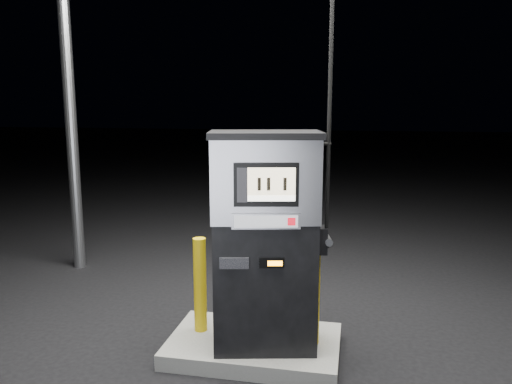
# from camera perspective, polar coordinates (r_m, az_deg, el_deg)

# --- Properties ---
(ground) EXTENTS (80.00, 80.00, 0.00)m
(ground) POSITION_cam_1_polar(r_m,az_deg,el_deg) (5.00, -0.22, -17.93)
(ground) COLOR black
(ground) RESTS_ON ground
(pump_island) EXTENTS (1.60, 1.00, 0.15)m
(pump_island) POSITION_cam_1_polar(r_m,az_deg,el_deg) (4.96, -0.22, -17.17)
(pump_island) COLOR #60605B
(pump_island) RESTS_ON ground
(fuel_dispenser) EXTENTS (1.13, 0.77, 4.07)m
(fuel_dispenser) POSITION_cam_1_polar(r_m,az_deg,el_deg) (4.45, 1.09, -5.43)
(fuel_dispenser) COLOR black
(fuel_dispenser) RESTS_ON pump_island
(bollard_left) EXTENTS (0.16, 0.16, 0.93)m
(bollard_left) POSITION_cam_1_polar(r_m,az_deg,el_deg) (4.94, -6.41, -10.50)
(bollard_left) COLOR gold
(bollard_left) RESTS_ON pump_island
(bollard_right) EXTENTS (0.14, 0.14, 0.88)m
(bollard_right) POSITION_cam_1_polar(r_m,az_deg,el_deg) (4.70, 6.57, -11.94)
(bollard_right) COLOR gold
(bollard_right) RESTS_ON pump_island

